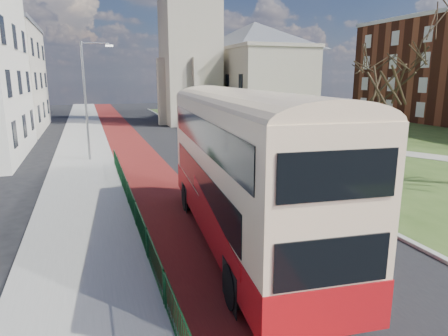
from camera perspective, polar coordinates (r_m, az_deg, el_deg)
name	(u,v)px	position (r m, az deg, el deg)	size (l,w,h in m)	color
ground	(243,259)	(13.40, 2.68, -12.86)	(160.00, 160.00, 0.00)	black
road_carriageway	(168,151)	(32.30, -7.95, 2.42)	(9.00, 120.00, 0.01)	black
bus_lane	(134,153)	(31.91, -12.71, 2.10)	(3.40, 120.00, 0.01)	#591414
pavement_west	(83,155)	(31.73, -19.55, 1.71)	(4.00, 120.00, 0.12)	gray
kerb_west	(110,154)	(31.76, -15.94, 1.97)	(0.25, 120.00, 0.13)	#999993
kerb_east	(215,143)	(35.32, -1.24, 3.54)	(0.25, 80.00, 0.13)	#999993
grass_green	(397,134)	(45.45, 23.49, 4.52)	(40.00, 80.00, 0.04)	#324D1B
pedestrian_railing	(136,214)	(16.16, -12.51, -6.43)	(0.07, 24.00, 1.12)	#0B3417
gothic_church	(225,16)	(52.58, 0.18, 20.92)	(16.38, 18.00, 40.00)	gray
streetlamp	(87,95)	(29.22, -18.94, 9.83)	(2.13, 0.18, 8.00)	gray
bus	(243,163)	(13.55, 2.71, 0.72)	(3.98, 12.63, 5.20)	#AC0F15
winter_tree_far	(388,73)	(38.58, 22.38, 12.46)	(7.94, 7.94, 8.82)	#312718
litter_bin	(368,189)	(20.50, 19.90, -2.79)	(0.71, 0.71, 1.00)	black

